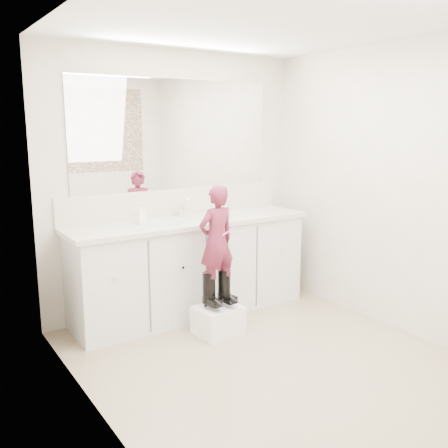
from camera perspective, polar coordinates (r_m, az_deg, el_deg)
floor at (r=3.85m, az=5.73°, el=-15.53°), size 3.00×3.00×0.00m
ceiling at (r=3.50m, az=6.56°, el=22.22°), size 3.00×3.00×0.00m
wall_back at (r=4.72m, az=-5.55°, el=4.75°), size 2.60×0.00×2.60m
wall_left at (r=2.84m, az=-14.57°, el=0.16°), size 0.00×3.00×3.00m
wall_right at (r=4.41m, az=19.31°, el=3.72°), size 0.00×3.00×3.00m
vanity_cabinet at (r=4.64m, az=-3.77°, el=-5.12°), size 2.20×0.55×0.85m
countertop at (r=4.52m, az=-3.75°, el=0.26°), size 2.28×0.58×0.04m
backsplash at (r=4.73m, az=-5.42°, el=2.51°), size 2.28×0.03×0.25m
mirror at (r=4.68m, az=-5.58°, el=10.10°), size 2.00×0.02×1.00m
faucet at (r=4.65m, az=-4.77°, el=1.43°), size 0.08×0.08×0.10m
cup at (r=4.69m, az=0.30°, el=1.58°), size 0.15×0.15×0.10m
soap_bottle at (r=4.37m, az=-9.50°, el=1.21°), size 0.10×0.10×0.18m
step_stool at (r=4.27m, az=-0.69°, el=-10.91°), size 0.39×0.34×0.23m
boot_left at (r=4.16m, az=-1.73°, el=-7.58°), size 0.13×0.21×0.31m
boot_right at (r=4.23m, az=0.01°, el=-7.22°), size 0.13×0.21×0.31m
toddler at (r=4.08m, az=-0.87°, el=-1.96°), size 0.36×0.25×0.92m
toothbrush at (r=4.04m, az=0.58°, el=-0.83°), size 0.14×0.02×0.06m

